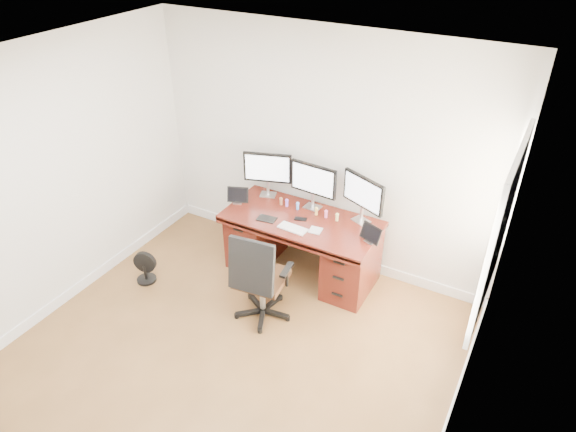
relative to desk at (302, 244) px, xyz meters
The scene contains 21 objects.
ground 1.87m from the desk, 90.00° to the right, with size 4.50×4.50×0.00m, color brown.
back_wall 1.04m from the desk, 90.00° to the left, with size 4.00×0.10×2.70m, color silver.
right_wall 2.80m from the desk, 40.79° to the right, with size 0.10×4.50×2.70m.
desk is the anchor object (origin of this frame).
office_chair 0.87m from the desk, 91.66° to the right, with size 0.62×0.62×1.05m.
floor_fan 1.79m from the desk, 146.00° to the right, with size 0.26×0.22×0.38m.
monitor_left 0.93m from the desk, 157.68° to the left, with size 0.53×0.21×0.53m.
monitor_center 0.72m from the desk, 90.03° to the left, with size 0.55×0.15×0.53m.
monitor_right 0.93m from the desk, 22.32° to the left, with size 0.52×0.25×0.53m.
tablet_left 0.91m from the desk, behind, with size 0.25×0.15×0.19m.
tablet_right 0.92m from the desk, ahead, with size 0.25×0.15×0.19m.
keyboard 0.44m from the desk, 87.03° to the right, with size 0.31×0.13×0.01m, color silver.
trackpad 0.46m from the desk, 35.13° to the right, with size 0.13×0.13×0.01m, color silver.
drawing_tablet 0.53m from the desk, 145.60° to the right, with size 0.20×0.13×0.01m, color black.
phone 0.36m from the desk, 92.90° to the right, with size 0.13×0.07×0.01m, color black.
figurine_brown 0.54m from the desk, 160.58° to the left, with size 0.04×0.04×0.10m.
figurine_purple 0.50m from the desk, 155.71° to the left, with size 0.04×0.04×0.10m.
figurine_blue 0.44m from the desk, 136.88° to the left, with size 0.04×0.04×0.10m.
figurine_orange 0.43m from the desk, 48.53° to the left, with size 0.04×0.04×0.10m.
figurine_pink 0.47m from the desk, 28.31° to the left, with size 0.04×0.04×0.10m.
figurine_yellow 0.55m from the desk, 18.74° to the left, with size 0.04×0.04×0.10m.
Camera 1 is at (2.13, -2.36, 3.73)m, focal length 32.00 mm.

